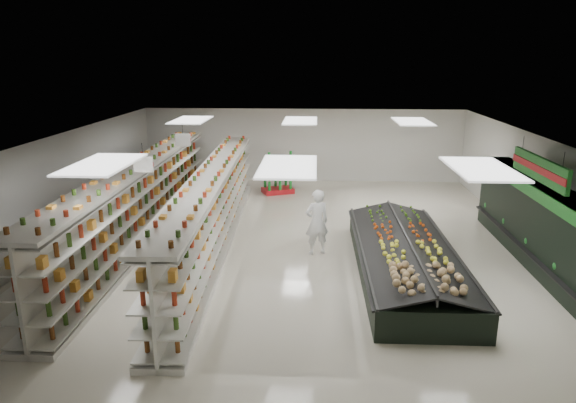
# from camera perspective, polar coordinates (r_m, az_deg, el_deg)

# --- Properties ---
(floor) EXTENTS (16.00, 16.00, 0.00)m
(floor) POSITION_cam_1_polar(r_m,az_deg,el_deg) (15.54, 0.83, -4.48)
(floor) COLOR beige
(floor) RESTS_ON ground
(ceiling) EXTENTS (14.00, 16.00, 0.02)m
(ceiling) POSITION_cam_1_polar(r_m,az_deg,el_deg) (14.74, 0.88, 7.27)
(ceiling) COLOR white
(ceiling) RESTS_ON wall_back
(wall_back) EXTENTS (14.00, 0.02, 3.20)m
(wall_back) POSITION_cam_1_polar(r_m,az_deg,el_deg) (22.89, 1.68, 6.27)
(wall_back) COLOR silver
(wall_back) RESTS_ON floor
(wall_front) EXTENTS (14.00, 0.02, 3.20)m
(wall_front) POSITION_cam_1_polar(r_m,az_deg,el_deg) (7.61, -1.70, -14.07)
(wall_front) COLOR silver
(wall_front) RESTS_ON floor
(wall_left) EXTENTS (0.02, 16.00, 3.20)m
(wall_left) POSITION_cam_1_polar(r_m,az_deg,el_deg) (16.86, -23.67, 1.46)
(wall_left) COLOR silver
(wall_left) RESTS_ON floor
(wall_right) EXTENTS (0.02, 16.00, 3.20)m
(wall_right) POSITION_cam_1_polar(r_m,az_deg,el_deg) (16.36, 26.16, 0.77)
(wall_right) COLOR silver
(wall_right) RESTS_ON floor
(produce_wall_case) EXTENTS (0.93, 8.00, 2.20)m
(produce_wall_case) POSITION_cam_1_polar(r_m,az_deg,el_deg) (14.95, 26.49, -2.02)
(produce_wall_case) COLOR black
(produce_wall_case) RESTS_ON floor
(aisle_sign_near) EXTENTS (0.52, 0.06, 0.75)m
(aisle_sign_near) POSITION_cam_1_polar(r_m,az_deg,el_deg) (13.57, -15.78, 4.00)
(aisle_sign_near) COLOR white
(aisle_sign_near) RESTS_ON ceiling
(aisle_sign_far) EXTENTS (0.52, 0.06, 0.75)m
(aisle_sign_far) POSITION_cam_1_polar(r_m,az_deg,el_deg) (17.34, -11.59, 6.74)
(aisle_sign_far) COLOR white
(aisle_sign_far) RESTS_ON ceiling
(hortifruti_banner) EXTENTS (0.12, 3.20, 0.95)m
(hortifruti_banner) POSITION_cam_1_polar(r_m,az_deg,el_deg) (14.50, 26.13, 3.30)
(hortifruti_banner) COLOR #1F7625
(hortifruti_banner) RESTS_ON ceiling
(gondola_left) EXTENTS (1.13, 13.36, 2.31)m
(gondola_left) POSITION_cam_1_polar(r_m,az_deg,el_deg) (16.15, -16.10, -0.37)
(gondola_left) COLOR beige
(gondola_left) RESTS_ON floor
(gondola_center) EXTENTS (1.43, 12.92, 2.24)m
(gondola_center) POSITION_cam_1_polar(r_m,az_deg,el_deg) (15.06, -8.28, -1.21)
(gondola_center) COLOR beige
(gondola_center) RESTS_ON floor
(produce_island) EXTENTS (2.53, 6.84, 1.02)m
(produce_island) POSITION_cam_1_polar(r_m,az_deg,el_deg) (13.51, 12.92, -6.01)
(produce_island) COLOR black
(produce_island) RESTS_ON floor
(soda_endcap) EXTENTS (1.48, 1.26, 1.60)m
(soda_endcap) POSITION_cam_1_polar(r_m,az_deg,el_deg) (20.89, -1.15, 3.04)
(soda_endcap) COLOR red
(soda_endcap) RESTS_ON floor
(shopper_main) EXTENTS (0.80, 0.66, 1.87)m
(shopper_main) POSITION_cam_1_polar(r_m,az_deg,el_deg) (14.36, 3.23, -2.29)
(shopper_main) COLOR white
(shopper_main) RESTS_ON floor
(shopper_background) EXTENTS (0.65, 0.90, 1.68)m
(shopper_background) POSITION_cam_1_polar(r_m,az_deg,el_deg) (19.79, -7.71, 2.37)
(shopper_background) COLOR tan
(shopper_background) RESTS_ON floor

